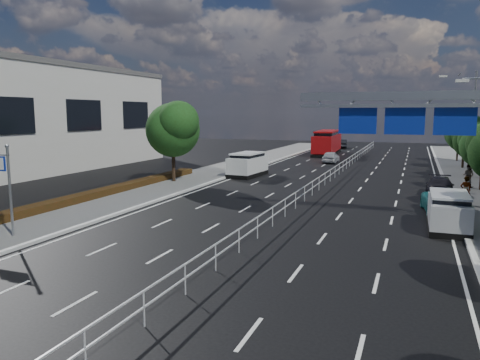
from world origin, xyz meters
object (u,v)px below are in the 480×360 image
(silver_minivan, at_px, (449,211))
(pedestrian_b, at_px, (468,176))
(parked_car_dark, at_px, (440,187))
(pedestrian_a, at_px, (466,190))
(red_bus, at_px, (327,142))
(near_car_silver, at_px, (331,157))
(white_minivan, at_px, (248,165))
(parked_car_teal, at_px, (444,203))
(near_car_dark, at_px, (342,144))
(toilet_sign, at_px, (1,175))
(overhead_gantry, at_px, (420,115))

(silver_minivan, relative_size, pedestrian_b, 2.45)
(parked_car_dark, bearing_deg, pedestrian_a, -67.83)
(pedestrian_b, bearing_deg, red_bus, -35.47)
(near_car_silver, height_order, pedestrian_b, pedestrian_b)
(white_minivan, relative_size, parked_car_teal, 1.09)
(parked_car_teal, bearing_deg, parked_car_dark, 84.10)
(white_minivan, xyz_separation_m, near_car_dark, (2.96, 37.55, -0.35))
(toilet_sign, xyz_separation_m, near_car_dark, (6.23, 61.60, -2.24))
(parked_car_dark, bearing_deg, near_car_dark, 108.68)
(parked_car_teal, bearing_deg, pedestrian_b, 72.44)
(parked_car_teal, bearing_deg, red_bus, 104.14)
(parked_car_dark, bearing_deg, red_bus, 115.52)
(overhead_gantry, bearing_deg, silver_minivan, -34.46)
(toilet_sign, height_order, pedestrian_a, toilet_sign)
(toilet_sign, xyz_separation_m, parked_car_teal, (19.25, 12.65, -2.30))
(silver_minivan, height_order, pedestrian_b, pedestrian_b)
(white_minivan, height_order, parked_car_teal, white_minivan)
(toilet_sign, bearing_deg, parked_car_dark, 44.62)
(overhead_gantry, xyz_separation_m, near_car_silver, (-9.31, 28.32, -4.94))
(toilet_sign, distance_m, red_bus, 49.35)
(red_bus, height_order, near_car_dark, red_bus)
(near_car_dark, bearing_deg, near_car_silver, 88.06)
(silver_minivan, bearing_deg, red_bus, 107.95)
(parked_car_dark, bearing_deg, white_minivan, 164.12)
(pedestrian_a, bearing_deg, toilet_sign, 24.47)
(parked_car_teal, bearing_deg, pedestrian_a, 59.51)
(overhead_gantry, height_order, near_car_dark, overhead_gantry)
(near_car_silver, distance_m, silver_minivan, 31.34)
(toilet_sign, distance_m, pedestrian_b, 31.39)
(overhead_gantry, bearing_deg, near_car_silver, 108.20)
(near_car_dark, relative_size, pedestrian_a, 2.44)
(pedestrian_a, xyz_separation_m, pedestrian_b, (0.81, 7.41, 0.02))
(pedestrian_b, bearing_deg, near_car_dark, -44.62)
(toilet_sign, relative_size, near_car_dark, 1.02)
(white_minivan, xyz_separation_m, near_car_silver, (5.11, 14.32, -0.39))
(parked_car_dark, bearing_deg, near_car_silver, 120.97)
(red_bus, bearing_deg, parked_car_teal, -72.04)
(parked_car_dark, height_order, pedestrian_b, pedestrian_b)
(toilet_sign, xyz_separation_m, near_car_silver, (8.38, 38.38, -2.28))
(near_car_dark, relative_size, parked_car_dark, 0.96)
(pedestrian_a, bearing_deg, white_minivan, -38.86)
(toilet_sign, distance_m, pedestrian_a, 25.82)
(red_bus, height_order, parked_car_teal, red_bus)
(white_minivan, relative_size, near_car_silver, 1.30)
(near_car_silver, relative_size, parked_car_teal, 0.84)
(toilet_sign, distance_m, parked_car_teal, 23.15)
(red_bus, relative_size, pedestrian_a, 6.40)
(parked_car_teal, relative_size, parked_car_dark, 1.05)
(overhead_gantry, relative_size, near_car_silver, 2.61)
(near_car_silver, height_order, pedestrian_a, pedestrian_a)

